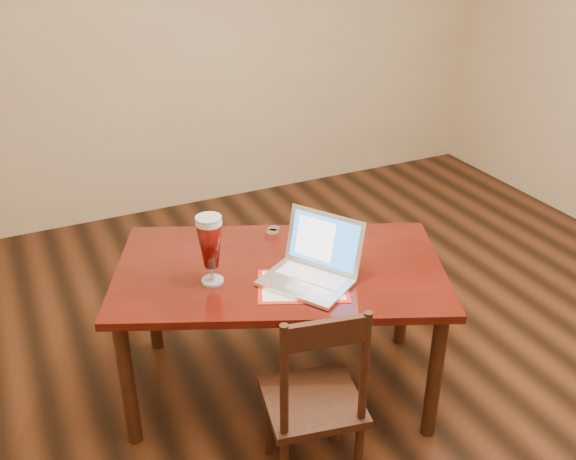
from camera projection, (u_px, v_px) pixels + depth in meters
name	position (u px, v px, depth m)	size (l,w,h in m)	color
ground	(400.00, 386.00, 3.16)	(5.00, 5.00, 0.00)	black
room_shell	(438.00, 14.00, 2.35)	(4.51, 5.01, 2.71)	tan
dining_table	(278.00, 280.00, 2.88)	(1.66, 1.33, 0.99)	#4C0F0A
dining_chair	(315.00, 401.00, 2.48)	(0.43, 0.42, 0.87)	#33170E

